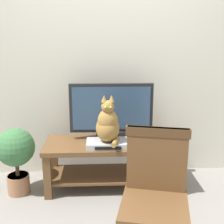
# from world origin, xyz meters

# --- Properties ---
(ground_plane) EXTENTS (12.00, 12.00, 0.00)m
(ground_plane) POSITION_xyz_m (0.00, 0.00, 0.00)
(ground_plane) COLOR gray
(back_wall) EXTENTS (7.00, 0.12, 2.80)m
(back_wall) POSITION_xyz_m (0.00, 0.91, 1.40)
(back_wall) COLOR beige
(back_wall) RESTS_ON ground
(tv_stand) EXTENTS (1.31, 0.52, 0.47)m
(tv_stand) POSITION_xyz_m (0.01, 0.49, 0.33)
(tv_stand) COLOR brown
(tv_stand) RESTS_ON ground
(tv) EXTENTS (0.83, 0.20, 0.57)m
(tv) POSITION_xyz_m (0.01, 0.60, 0.77)
(tv) COLOR black
(tv) RESTS_ON tv_stand
(media_box) EXTENTS (0.40, 0.24, 0.05)m
(media_box) POSITION_xyz_m (-0.03, 0.38, 0.50)
(media_box) COLOR #ADADB2
(media_box) RESTS_ON tv_stand
(cat) EXTENTS (0.22, 0.31, 0.45)m
(cat) POSITION_xyz_m (-0.03, 0.36, 0.70)
(cat) COLOR olive
(cat) RESTS_ON media_box
(wooden_chair) EXTENTS (0.50, 0.50, 0.92)m
(wooden_chair) POSITION_xyz_m (0.24, -0.55, 0.54)
(wooden_chair) COLOR brown
(wooden_chair) RESTS_ON ground
(book_stack) EXTENTS (0.25, 0.17, 0.07)m
(book_stack) POSITION_xyz_m (0.49, 0.48, 0.51)
(book_stack) COLOR #B2332D
(book_stack) RESTS_ON tv_stand
(potted_plant) EXTENTS (0.36, 0.36, 0.65)m
(potted_plant) POSITION_xyz_m (-0.90, 0.40, 0.41)
(potted_plant) COLOR #9E6B4C
(potted_plant) RESTS_ON ground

